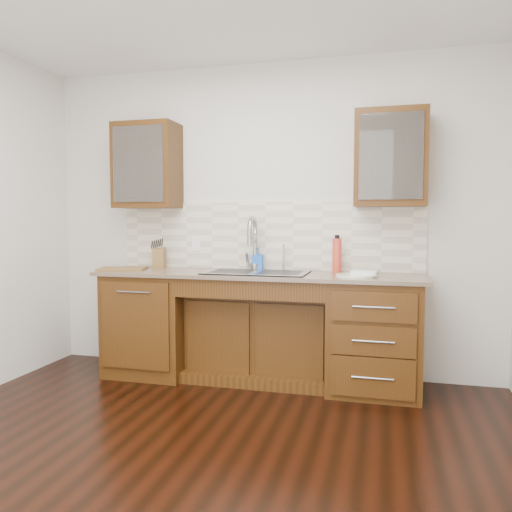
% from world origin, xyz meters
% --- Properties ---
extents(ground, '(4.00, 3.50, 0.10)m').
position_xyz_m(ground, '(0.00, 0.00, -0.05)').
color(ground, black).
extents(wall_back, '(4.00, 0.10, 2.70)m').
position_xyz_m(wall_back, '(0.00, 1.80, 1.35)').
color(wall_back, silver).
rests_on(wall_back, ground).
extents(base_cabinet_left, '(0.70, 0.62, 0.88)m').
position_xyz_m(base_cabinet_left, '(-0.95, 1.44, 0.44)').
color(base_cabinet_left, '#593014').
rests_on(base_cabinet_left, ground).
extents(base_cabinet_center, '(1.20, 0.44, 0.70)m').
position_xyz_m(base_cabinet_center, '(0.00, 1.53, 0.35)').
color(base_cabinet_center, '#593014').
rests_on(base_cabinet_center, ground).
extents(base_cabinet_right, '(0.70, 0.62, 0.88)m').
position_xyz_m(base_cabinet_right, '(0.95, 1.44, 0.44)').
color(base_cabinet_right, '#593014').
rests_on(base_cabinet_right, ground).
extents(countertop, '(2.70, 0.65, 0.03)m').
position_xyz_m(countertop, '(0.00, 1.43, 0.90)').
color(countertop, '#84705B').
rests_on(countertop, base_cabinet_left).
extents(backsplash, '(2.70, 0.02, 0.59)m').
position_xyz_m(backsplash, '(0.00, 1.74, 1.21)').
color(backsplash, beige).
rests_on(backsplash, wall_back).
extents(sink, '(0.84, 0.46, 0.19)m').
position_xyz_m(sink, '(0.00, 1.41, 0.83)').
color(sink, '#9E9EA5').
rests_on(sink, countertop).
extents(faucet, '(0.04, 0.04, 0.40)m').
position_xyz_m(faucet, '(-0.07, 1.64, 1.11)').
color(faucet, '#999993').
rests_on(faucet, countertop).
extents(filter_tap, '(0.02, 0.02, 0.24)m').
position_xyz_m(filter_tap, '(0.18, 1.65, 1.03)').
color(filter_tap, '#999993').
rests_on(filter_tap, countertop).
extents(upper_cabinet_left, '(0.55, 0.34, 0.75)m').
position_xyz_m(upper_cabinet_left, '(-1.05, 1.58, 1.83)').
color(upper_cabinet_left, '#593014').
rests_on(upper_cabinet_left, wall_back).
extents(upper_cabinet_right, '(0.55, 0.34, 0.75)m').
position_xyz_m(upper_cabinet_right, '(1.05, 1.58, 1.83)').
color(upper_cabinet_right, '#593014').
rests_on(upper_cabinet_right, wall_back).
extents(outlet_left, '(0.08, 0.01, 0.12)m').
position_xyz_m(outlet_left, '(-0.65, 1.73, 1.12)').
color(outlet_left, white).
rests_on(outlet_left, backsplash).
extents(outlet_right, '(0.08, 0.01, 0.12)m').
position_xyz_m(outlet_right, '(0.65, 1.73, 1.12)').
color(outlet_right, white).
rests_on(outlet_right, backsplash).
extents(soap_bottle, '(0.10, 0.10, 0.19)m').
position_xyz_m(soap_bottle, '(-0.05, 1.65, 1.01)').
color(soap_bottle, blue).
rests_on(soap_bottle, countertop).
extents(water_bottle, '(0.08, 0.08, 0.28)m').
position_xyz_m(water_bottle, '(0.63, 1.62, 1.05)').
color(water_bottle, red).
rests_on(water_bottle, countertop).
extents(plate, '(0.38, 0.38, 0.02)m').
position_xyz_m(plate, '(0.80, 1.34, 0.92)').
color(plate, white).
rests_on(plate, countertop).
extents(dish_towel, '(0.21, 0.17, 0.03)m').
position_xyz_m(dish_towel, '(0.87, 1.37, 0.94)').
color(dish_towel, white).
rests_on(dish_towel, plate).
extents(knife_block, '(0.14, 0.18, 0.18)m').
position_xyz_m(knife_block, '(-0.96, 1.62, 1.00)').
color(knife_block, '#985A21').
rests_on(knife_block, countertop).
extents(cutting_board, '(0.45, 0.37, 0.02)m').
position_xyz_m(cutting_board, '(-1.20, 1.37, 0.92)').
color(cutting_board, '#A56128').
rests_on(cutting_board, countertop).
extents(cup_left_a, '(0.14, 0.14, 0.09)m').
position_xyz_m(cup_left_a, '(-1.13, 1.58, 1.77)').
color(cup_left_a, white).
rests_on(cup_left_a, upper_cabinet_left).
extents(cup_left_b, '(0.13, 0.13, 0.10)m').
position_xyz_m(cup_left_b, '(-0.97, 1.58, 1.77)').
color(cup_left_b, white).
rests_on(cup_left_b, upper_cabinet_left).
extents(cup_right_a, '(0.17, 0.17, 0.11)m').
position_xyz_m(cup_right_a, '(0.97, 1.58, 1.78)').
color(cup_right_a, white).
rests_on(cup_right_a, upper_cabinet_right).
extents(cup_right_b, '(0.12, 0.12, 0.09)m').
position_xyz_m(cup_right_b, '(1.14, 1.58, 1.77)').
color(cup_right_b, silver).
rests_on(cup_right_b, upper_cabinet_right).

